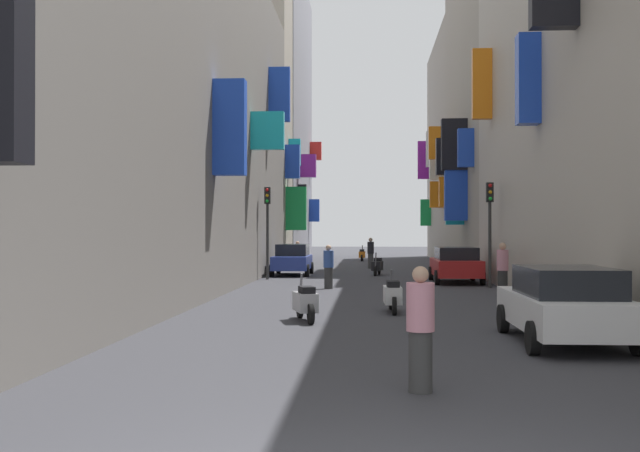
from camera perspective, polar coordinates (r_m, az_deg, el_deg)
name	(u,v)px	position (r m, az deg, el deg)	size (l,w,h in m)	color
ground_plane	(370,277)	(35.96, 3.78, -3.84)	(140.00, 140.00, 0.00)	#38383D
building_left_near	(133,89)	(26.69, -13.87, 9.94)	(7.40, 38.28, 13.89)	slate
building_left_mid_a	(241,106)	(47.92, -5.96, 8.97)	(7.22, 4.91, 19.96)	#9E9384
building_left_mid_c	(265,120)	(58.92, -4.15, 7.96)	(7.26, 16.27, 21.45)	gray
building_right_mid_a	(529,124)	(39.91, 15.38, 7.38)	(7.31, 6.87, 15.14)	#9E9384
building_right_mid_b	(502,111)	(47.57, 13.51, 8.38)	(7.36, 8.33, 18.86)	#9E9384
building_right_mid_c	(475,150)	(59.07, 11.54, 5.58)	(7.23, 15.42, 16.62)	#9E9384
parked_car_red	(456,264)	(32.40, 10.15, -2.83)	(1.99, 4.44, 1.49)	#B21E1E
parked_car_white	(565,303)	(15.42, 17.88, -5.54)	(1.98, 4.48, 1.48)	white
parked_car_blue	(292,259)	(37.43, -2.08, -2.49)	(1.87, 4.11, 1.53)	navy
scooter_silver	(305,302)	(18.32, -1.12, -5.72)	(0.72, 1.80, 1.13)	#ADADB2
scooter_orange	(362,255)	(55.14, 3.18, -2.16)	(0.48, 1.83, 1.13)	orange
scooter_black	(377,266)	(37.36, 4.33, -3.00)	(0.61, 1.95, 1.13)	black
scooter_white	(393,295)	(20.39, 5.47, -5.18)	(0.48, 1.95, 1.13)	silver
pedestrian_crossing	(503,270)	(25.77, 13.54, -3.20)	(0.53, 0.53, 1.79)	#2D2D2D
pedestrian_near_left	(328,267)	(28.55, 0.64, -3.09)	(0.52, 0.52, 1.65)	#333333
pedestrian_near_right	(298,256)	(42.28, -1.70, -2.24)	(0.50, 0.50, 1.61)	#323232
pedestrian_mid_street	(420,329)	(10.38, 7.55, -7.70)	(0.42, 0.42, 1.70)	#3A3A3A
pedestrian_far_away	(371,253)	(43.91, 3.82, -2.05)	(0.47, 0.47, 1.79)	#3A3A3A
traffic_light_near_corner	(267,216)	(34.12, -3.96, 0.72)	(0.26, 0.34, 4.14)	#2D2D2D
traffic_light_far_corner	(490,216)	(29.73, 12.63, 0.76)	(0.26, 0.34, 4.03)	#2D2D2D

